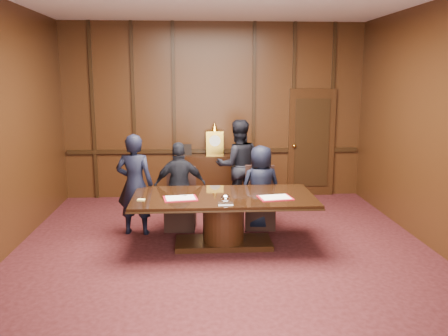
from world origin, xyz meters
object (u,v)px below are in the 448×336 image
(signatory_left, at_px, (180,187))
(sideboard, at_px, (215,175))
(witness_left, at_px, (135,185))
(witness_right, at_px, (238,165))
(conference_table, at_px, (224,212))
(signatory_right, at_px, (261,187))

(signatory_left, bearing_deg, sideboard, -114.30)
(witness_left, bearing_deg, signatory_left, -159.83)
(witness_right, bearing_deg, conference_table, 71.15)
(sideboard, distance_m, signatory_right, 2.05)
(sideboard, height_order, signatory_right, sideboard)
(conference_table, xyz_separation_m, signatory_right, (0.65, 0.80, 0.17))
(signatory_right, distance_m, witness_left, 2.00)
(sideboard, xyz_separation_m, conference_table, (0.01, -2.73, 0.02))
(signatory_left, bearing_deg, signatory_right, 174.03)
(signatory_right, bearing_deg, conference_table, 40.25)
(sideboard, xyz_separation_m, witness_right, (0.39, -0.84, 0.35))
(sideboard, distance_m, witness_left, 2.49)
(signatory_left, height_order, witness_left, witness_left)
(signatory_right, relative_size, witness_left, 0.86)
(sideboard, distance_m, conference_table, 2.73)
(sideboard, xyz_separation_m, signatory_left, (-0.64, -1.93, 0.23))
(witness_left, xyz_separation_m, witness_right, (1.72, 1.25, 0.05))
(signatory_left, height_order, signatory_right, signatory_left)
(witness_left, bearing_deg, conference_table, 161.89)
(signatory_left, distance_m, signatory_right, 1.30)
(conference_table, xyz_separation_m, signatory_left, (-0.65, 0.80, 0.20))
(signatory_right, bearing_deg, witness_right, -86.65)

